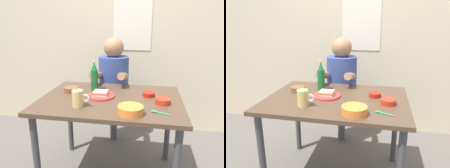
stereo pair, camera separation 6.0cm
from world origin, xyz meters
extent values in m
cube|color=beige|center=(0.00, 1.05, 1.30)|extent=(4.40, 0.08, 2.60)
cube|color=silver|center=(0.07, 1.01, 1.30)|extent=(0.44, 0.01, 0.61)
cube|color=#4C3828|center=(0.00, 0.00, 0.72)|extent=(1.10, 0.80, 0.03)
cylinder|color=#3F3F44|center=(-0.49, -0.34, 0.35)|extent=(0.05, 0.05, 0.71)
cylinder|color=#3F3F44|center=(-0.49, 0.34, 0.35)|extent=(0.05, 0.05, 0.71)
cylinder|color=#3F3F44|center=(0.49, 0.34, 0.35)|extent=(0.05, 0.05, 0.71)
cylinder|color=#4C4C51|center=(-0.08, 0.63, 0.21)|extent=(0.08, 0.08, 0.41)
cylinder|color=#2D2D33|center=(-0.08, 0.63, 0.43)|extent=(0.34, 0.34, 0.04)
cylinder|color=#33478C|center=(-0.08, 0.63, 0.71)|extent=(0.32, 0.32, 0.52)
sphere|color=#A0704C|center=(-0.08, 0.63, 1.06)|extent=(0.21, 0.21, 0.21)
cylinder|color=#A0704C|center=(-0.21, 0.38, 0.82)|extent=(0.07, 0.31, 0.14)
cylinder|color=#A0704C|center=(0.05, 0.38, 0.82)|extent=(0.07, 0.31, 0.14)
cylinder|color=red|center=(-0.08, 0.01, 0.75)|extent=(0.22, 0.22, 0.01)
cube|color=beige|center=(-0.08, 0.01, 0.76)|extent=(0.11, 0.09, 0.01)
cube|color=#9E592D|center=(-0.08, 0.01, 0.77)|extent=(0.11, 0.09, 0.01)
cube|color=beige|center=(-0.08, 0.01, 0.78)|extent=(0.11, 0.09, 0.01)
cylinder|color=#D1BC66|center=(-0.20, -0.22, 0.80)|extent=(0.08, 0.08, 0.12)
torus|color=silver|center=(-0.14, -0.22, 0.81)|extent=(0.06, 0.01, 0.06)
cylinder|color=#19602D|center=(-0.18, 0.17, 0.83)|extent=(0.06, 0.06, 0.18)
cone|color=#19602D|center=(-0.18, 0.17, 0.95)|extent=(0.05, 0.05, 0.07)
cylinder|color=#BFB74C|center=(-0.18, 0.17, 1.00)|extent=(0.03, 0.03, 0.01)
cylinder|color=#B21E14|center=(0.29, 0.09, 0.76)|extent=(0.10, 0.10, 0.03)
cylinder|color=maroon|center=(0.29, 0.09, 0.76)|extent=(0.08, 0.08, 0.02)
cylinder|color=orange|center=(0.18, -0.28, 0.77)|extent=(0.17, 0.17, 0.05)
cylinder|color=#B25B2D|center=(0.18, -0.28, 0.78)|extent=(0.14, 0.14, 0.02)
cylinder|color=red|center=(0.40, -0.06, 0.76)|extent=(0.11, 0.11, 0.04)
cylinder|color=#A33521|center=(0.40, -0.06, 0.77)|extent=(0.09, 0.09, 0.02)
cylinder|color=brown|center=(-0.36, 0.09, 0.76)|extent=(0.12, 0.12, 0.04)
cylinder|color=brown|center=(-0.36, 0.09, 0.77)|extent=(0.10, 0.10, 0.02)
cylinder|color=#26A559|center=(0.38, -0.25, 0.74)|extent=(0.10, 0.05, 0.01)
ellipsoid|color=#26A559|center=(0.33, -0.22, 0.75)|extent=(0.04, 0.02, 0.01)
camera|label=1|loc=(0.28, -1.56, 1.31)|focal=34.18mm
camera|label=2|loc=(0.34, -1.55, 1.31)|focal=34.18mm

